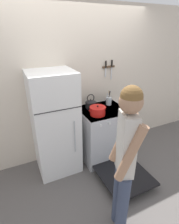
{
  "coord_description": "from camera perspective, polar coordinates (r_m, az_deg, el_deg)",
  "views": [
    {
      "loc": [
        -1.04,
        -2.67,
        2.13
      ],
      "look_at": [
        -0.02,
        -0.5,
        1.01
      ],
      "focal_mm": 28.0,
      "sensor_mm": 36.0,
      "label": 1
    }
  ],
  "objects": [
    {
      "name": "wall_back",
      "position": [
        3.02,
        -3.94,
        8.47
      ],
      "size": [
        10.0,
        0.06,
        2.55
      ],
      "color": "beige",
      "rests_on": "ground_plane"
    },
    {
      "name": "refrigerator",
      "position": [
        2.75,
        -11.2,
        -3.95
      ],
      "size": [
        0.65,
        0.63,
        1.64
      ],
      "color": "white",
      "rests_on": "ground_plane"
    },
    {
      "name": "stove_range",
      "position": [
        3.13,
        4.49,
        -7.28
      ],
      "size": [
        0.78,
        1.44,
        0.93
      ],
      "color": "silver",
      "rests_on": "ground_plane"
    },
    {
      "name": "dutch_oven_pot",
      "position": [
        2.72,
        2.66,
        0.41
      ],
      "size": [
        0.3,
        0.25,
        0.16
      ],
      "color": "red",
      "rests_on": "stove_range"
    },
    {
      "name": "person",
      "position": [
        1.79,
        11.42,
        -15.12
      ],
      "size": [
        0.36,
        0.42,
        1.74
      ],
      "rotation": [
        0.0,
        0.0,
        1.22
      ],
      "color": "#38425B",
      "rests_on": "ground_plane"
    },
    {
      "name": "wall_knife_strip",
      "position": [
        3.16,
        6.29,
        14.5
      ],
      "size": [
        0.24,
        0.03,
        0.34
      ],
      "color": "brown"
    },
    {
      "name": "utensil_jar",
      "position": [
        3.12,
        6.3,
        3.72
      ],
      "size": [
        0.1,
        0.1,
        0.26
      ],
      "color": "silver",
      "rests_on": "stove_range"
    },
    {
      "name": "ground_plane",
      "position": [
        3.57,
        -3.15,
        -11.69
      ],
      "size": [
        14.0,
        14.0,
        0.0
      ],
      "primitive_type": "plane",
      "color": "#5B5654"
    },
    {
      "name": "tea_kettle",
      "position": [
        2.95,
        0.4,
        2.68
      ],
      "size": [
        0.22,
        0.18,
        0.25
      ],
      "color": "black",
      "rests_on": "stove_range"
    }
  ]
}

